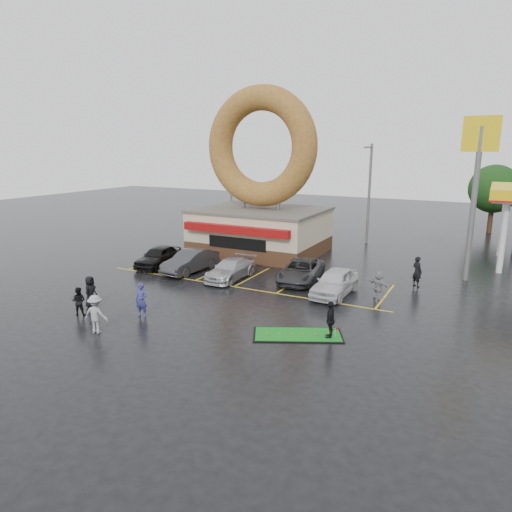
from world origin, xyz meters
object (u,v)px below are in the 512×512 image
at_px(car_grey, 301,271).
at_px(streetlight_mid, 369,191).
at_px(car_black, 159,256).
at_px(person_cameraman, 330,320).
at_px(car_dgrey, 190,261).
at_px(shell_sign, 477,168).
at_px(person_blue, 141,300).
at_px(car_silver, 231,269).
at_px(putting_green, 298,335).
at_px(dumpster, 202,244).
at_px(car_white, 335,282).
at_px(donut_shop, 260,200).
at_px(streetlight_left, 231,186).

bearing_deg(car_grey, streetlight_mid, 79.35).
bearing_deg(streetlight_mid, car_black, -126.31).
distance_m(streetlight_mid, person_cameraman, 23.08).
bearing_deg(car_dgrey, car_black, -178.61).
bearing_deg(shell_sign, car_grey, -150.73).
height_order(streetlight_mid, person_blue, streetlight_mid).
height_order(car_grey, person_cameraman, person_cameraman).
distance_m(car_silver, car_grey, 4.73).
distance_m(shell_sign, person_cameraman, 15.75).
distance_m(shell_sign, car_black, 22.63).
relative_size(car_dgrey, car_silver, 1.03).
distance_m(shell_sign, putting_green, 16.96).
distance_m(dumpster, putting_green, 19.05).
bearing_deg(person_blue, car_white, 35.44).
relative_size(car_silver, person_blue, 2.55).
height_order(donut_shop, shell_sign, donut_shop).
relative_size(shell_sign, putting_green, 2.32).
xyz_separation_m(donut_shop, shell_sign, (16.00, -0.97, 2.91)).
relative_size(donut_shop, car_silver, 2.90).
xyz_separation_m(streetlight_left, putting_green, (16.60, -21.80, -4.75)).
height_order(donut_shop, car_black, donut_shop).
xyz_separation_m(car_black, car_white, (13.77, -0.40, 0.02)).
relative_size(streetlight_left, car_grey, 1.76).
xyz_separation_m(car_silver, person_blue, (-0.48, -8.27, 0.24)).
bearing_deg(car_silver, dumpster, 136.41).
distance_m(car_black, person_cameraman, 16.96).
bearing_deg(shell_sign, car_white, -133.25).
bearing_deg(shell_sign, donut_shop, 176.53).
xyz_separation_m(donut_shop, person_blue, (1.42, -16.40, -3.55)).
height_order(donut_shop, streetlight_mid, donut_shop).
distance_m(streetlight_mid, dumpster, 15.79).
relative_size(shell_sign, car_white, 2.28).
distance_m(shell_sign, dumpster, 21.60).
distance_m(person_cameraman, putting_green, 1.73).
bearing_deg(putting_green, car_silver, 138.86).
bearing_deg(car_grey, shell_sign, 21.40).
relative_size(donut_shop, dumpster, 7.50).
bearing_deg(car_white, donut_shop, 140.21).
xyz_separation_m(donut_shop, car_black, (-4.55, -7.77, -3.70)).
xyz_separation_m(shell_sign, putting_green, (-6.40, -13.89, -7.34)).
distance_m(car_grey, car_white, 3.41).
height_order(streetlight_mid, dumpster, streetlight_mid).
distance_m(shell_sign, car_dgrey, 19.99).
relative_size(person_blue, person_cameraman, 1.01).
distance_m(donut_shop, car_dgrey, 8.89).
bearing_deg(person_blue, person_cameraman, 0.43).
distance_m(donut_shop, streetlight_left, 9.87).
relative_size(donut_shop, person_blue, 7.39).
bearing_deg(car_dgrey, car_silver, 1.83).
relative_size(car_black, person_cameraman, 2.50).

